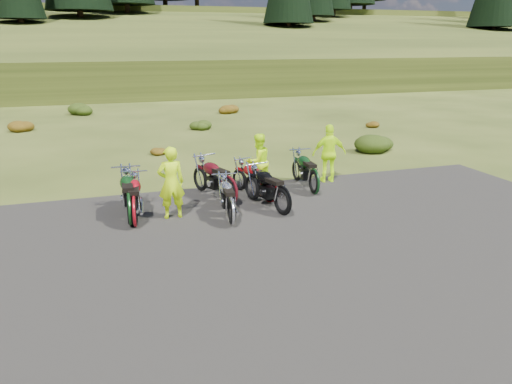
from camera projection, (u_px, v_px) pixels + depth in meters
name	position (u px, v px, depth m)	size (l,w,h in m)	color
ground	(224.00, 235.00, 11.78)	(300.00, 300.00, 0.00)	#354015
gravel_pad	(250.00, 271.00, 9.96)	(20.00, 12.00, 0.04)	black
hill_slope	(114.00, 80.00, 57.22)	(300.00, 46.00, 3.00)	#2D3B13
hill_plateau	(100.00, 61.00, 111.75)	(300.00, 90.00, 9.17)	#2D3B13
shrub_2	(20.00, 124.00, 24.91)	(1.30, 1.30, 0.77)	brown
shrub_3	(82.00, 107.00, 30.57)	(1.56, 1.56, 0.92)	#22330C
shrub_4	(156.00, 149.00, 19.96)	(0.77, 0.77, 0.45)	brown
shrub_5	(200.00, 124.00, 25.62)	(1.03, 1.03, 0.61)	#22330C
shrub_6	(228.00, 107.00, 31.27)	(1.30, 1.30, 0.77)	brown
shrub_7	(375.00, 140.00, 20.57)	(1.56, 1.56, 0.92)	#22330C
shrub_8	(370.00, 123.00, 26.32)	(0.77, 0.77, 0.45)	brown
motorcycle_1	(136.00, 227.00, 12.28)	(2.17, 0.72, 1.13)	#9D0B16
motorcycle_2	(131.00, 226.00, 12.35)	(2.34, 0.78, 1.23)	#0E3312
motorcycle_3	(232.00, 226.00, 12.37)	(2.02, 0.67, 1.06)	#BABABF
motorcycle_4	(229.00, 205.00, 13.92)	(2.32, 0.77, 1.22)	#4A0C12
motorcycle_5	(282.00, 216.00, 13.08)	(2.23, 0.74, 1.17)	black
motorcycle_6	(269.00, 203.00, 14.12)	(2.09, 0.70, 1.09)	maroon
motorcycle_7	(314.00, 195.00, 14.86)	(2.19, 0.73, 1.15)	black
person_middle	(171.00, 184.00, 12.62)	(0.68, 0.45, 1.87)	#C5F80D
person_right_a	(258.00, 162.00, 15.16)	(0.83, 0.65, 1.71)	#C5F80D
person_right_b	(329.00, 154.00, 15.90)	(1.09, 0.45, 1.86)	#C5F80D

